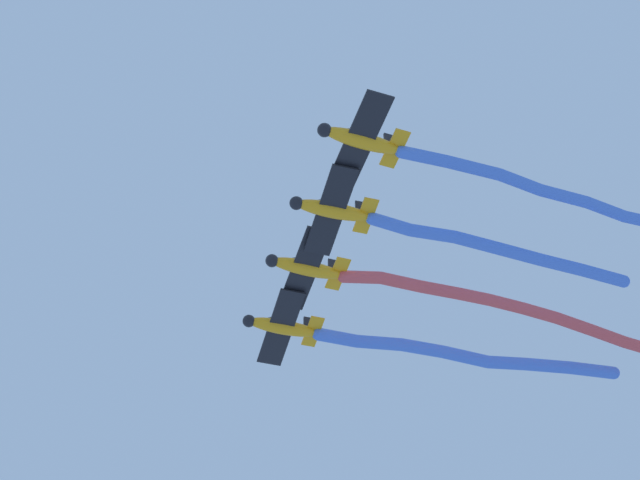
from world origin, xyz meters
name	(u,v)px	position (x,y,z in m)	size (l,w,h in m)	color
airplane_lead	(281,327)	(-0.17, 11.88, 61.24)	(5.72, 7.42, 1.85)	orange
smoke_trail_lead	(467,355)	(12.37, 16.45, 61.42)	(21.30, 7.66, 1.35)	#4C75DB
airplane_left_wing	(305,268)	(2.12, 6.87, 61.54)	(5.71, 7.38, 1.85)	orange
smoke_trail_left_wing	(524,314)	(16.45, 13.45, 62.10)	(24.13, 13.04, 1.90)	#DB4C4C
airplane_right_wing	(332,210)	(4.41, 1.87, 61.24)	(5.72, 7.42, 1.85)	orange
smoke_trail_right_wing	(501,250)	(14.84, 5.94, 60.58)	(16.69, 7.57, 1.75)	#4C75DB
airplane_slot	(360,140)	(6.71, -3.15, 61.54)	(5.69, 7.32, 1.85)	orange
smoke_trail_slot	(539,189)	(17.54, 3.10, 62.90)	(17.46, 11.25, 3.89)	#4C75DB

